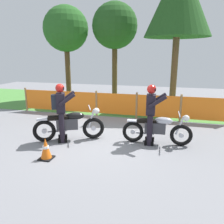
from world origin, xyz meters
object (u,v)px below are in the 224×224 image
object	(u,v)px
motorcycle_trailing	(157,129)
traffic_cone	(46,149)
rider_lead	(61,109)
motorcycle_lead	(70,125)
rider_trailing	(151,112)

from	to	relation	value
motorcycle_trailing	traffic_cone	bearing A→B (deg)	-149.21
rider_lead	motorcycle_trailing	bearing A→B (deg)	-15.68
motorcycle_lead	traffic_cone	bearing A→B (deg)	-116.61
motorcycle_trailing	rider_lead	world-z (taller)	rider_lead
motorcycle_lead	rider_trailing	distance (m)	2.40
rider_lead	rider_trailing	distance (m)	2.57
rider_trailing	traffic_cone	xyz separation A→B (m)	(-2.35, -1.66, -0.66)
motorcycle_trailing	traffic_cone	world-z (taller)	motorcycle_trailing
motorcycle_lead	traffic_cone	size ratio (longest dim) A/B	3.64
motorcycle_lead	traffic_cone	distance (m)	1.31
rider_lead	rider_trailing	world-z (taller)	same
motorcycle_lead	rider_lead	distance (m)	0.52
motorcycle_lead	rider_lead	size ratio (longest dim) A/B	1.14
motorcycle_lead	rider_lead	bearing A→B (deg)	-179.49
motorcycle_lead	traffic_cone	xyz separation A→B (m)	(-0.03, -1.30, -0.22)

